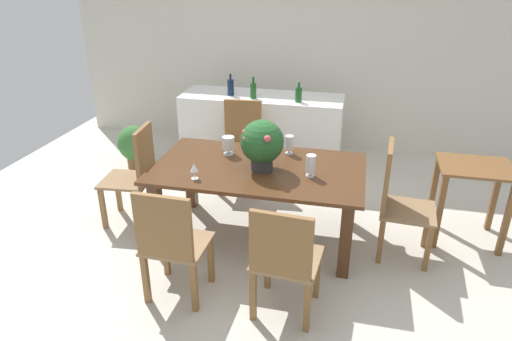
# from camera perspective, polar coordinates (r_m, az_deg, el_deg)

# --- Properties ---
(ground_plane) EXTENTS (7.04, 7.04, 0.00)m
(ground_plane) POSITION_cam_1_polar(r_m,az_deg,el_deg) (4.45, 0.15, -8.40)
(ground_plane) COLOR beige
(back_wall) EXTENTS (6.40, 0.10, 2.60)m
(back_wall) POSITION_cam_1_polar(r_m,az_deg,el_deg) (6.39, 5.54, 14.42)
(back_wall) COLOR beige
(back_wall) RESTS_ON ground
(dining_table) EXTENTS (1.90, 1.10, 0.73)m
(dining_table) POSITION_cam_1_polar(r_m,az_deg,el_deg) (4.19, 0.29, -1.06)
(dining_table) COLOR #4C2D19
(dining_table) RESTS_ON ground
(chair_near_right) EXTENTS (0.51, 0.49, 0.94)m
(chair_near_right) POSITION_cam_1_polar(r_m,az_deg,el_deg) (3.29, 3.49, -10.81)
(chair_near_right) COLOR brown
(chair_near_right) RESTS_ON ground
(chair_head_end) EXTENTS (0.51, 0.47, 1.01)m
(chair_head_end) POSITION_cam_1_polar(r_m,az_deg,el_deg) (4.62, -14.68, -0.15)
(chair_head_end) COLOR brown
(chair_head_end) RESTS_ON ground
(chair_foot_end) EXTENTS (0.49, 0.49, 1.04)m
(chair_foot_end) POSITION_cam_1_polar(r_m,az_deg,el_deg) (4.15, 17.06, -3.17)
(chair_foot_end) COLOR brown
(chair_foot_end) RESTS_ON ground
(chair_near_left) EXTENTS (0.48, 0.45, 0.97)m
(chair_near_left) POSITION_cam_1_polar(r_m,az_deg,el_deg) (3.49, -10.54, -8.64)
(chair_near_left) COLOR brown
(chair_near_left) RESTS_ON ground
(chair_far_left) EXTENTS (0.49, 0.50, 1.00)m
(chair_far_left) POSITION_cam_1_polar(r_m,az_deg,el_deg) (5.24, -1.83, 3.67)
(chair_far_left) COLOR brown
(chair_far_left) RESTS_ON ground
(flower_centerpiece) EXTENTS (0.38, 0.38, 0.46)m
(flower_centerpiece) POSITION_cam_1_polar(r_m,az_deg,el_deg) (3.99, 0.73, 3.39)
(flower_centerpiece) COLOR #333338
(flower_centerpiece) RESTS_ON dining_table
(crystal_vase_left) EXTENTS (0.09, 0.09, 0.20)m
(crystal_vase_left) POSITION_cam_1_polar(r_m,az_deg,el_deg) (3.94, 6.84, 0.74)
(crystal_vase_left) COLOR silver
(crystal_vase_left) RESTS_ON dining_table
(crystal_vase_center_near) EXTENTS (0.08, 0.08, 0.18)m
(crystal_vase_center_near) POSITION_cam_1_polar(r_m,az_deg,el_deg) (4.39, 4.16, 3.40)
(crystal_vase_center_near) COLOR silver
(crystal_vase_center_near) RESTS_ON dining_table
(crystal_vase_right) EXTENTS (0.12, 0.12, 0.18)m
(crystal_vase_right) POSITION_cam_1_polar(r_m,az_deg,el_deg) (4.37, -3.46, 3.34)
(crystal_vase_right) COLOR silver
(crystal_vase_right) RESTS_ON dining_table
(wine_glass) EXTENTS (0.07, 0.07, 0.14)m
(wine_glass) POSITION_cam_1_polar(r_m,az_deg,el_deg) (3.90, -7.70, 0.28)
(wine_glass) COLOR silver
(wine_glass) RESTS_ON dining_table
(kitchen_counter) EXTENTS (1.96, 0.65, 0.93)m
(kitchen_counter) POSITION_cam_1_polar(r_m,az_deg,el_deg) (5.77, 0.73, 4.82)
(kitchen_counter) COLOR white
(kitchen_counter) RESTS_ON ground
(wine_bottle_green) EXTENTS (0.08, 0.08, 0.23)m
(wine_bottle_green) POSITION_cam_1_polar(r_m,az_deg,el_deg) (5.38, 5.32, 9.42)
(wine_bottle_green) COLOR #194C1E
(wine_bottle_green) RESTS_ON kitchen_counter
(wine_bottle_tall) EXTENTS (0.07, 0.07, 0.25)m
(wine_bottle_tall) POSITION_cam_1_polar(r_m,az_deg,el_deg) (5.50, -0.34, 9.97)
(wine_bottle_tall) COLOR #194C1E
(wine_bottle_tall) RESTS_ON kitchen_counter
(wine_bottle_clear) EXTENTS (0.08, 0.08, 0.26)m
(wine_bottle_clear) POSITION_cam_1_polar(r_m,az_deg,el_deg) (5.64, -3.17, 10.33)
(wine_bottle_clear) COLOR #0F1E38
(wine_bottle_clear) RESTS_ON kitchen_counter
(side_table) EXTENTS (0.64, 0.53, 0.76)m
(side_table) POSITION_cam_1_polar(r_m,az_deg,el_deg) (4.62, 25.31, -1.58)
(side_table) COLOR brown
(side_table) RESTS_ON ground
(potted_plant_floor) EXTENTS (0.40, 0.40, 0.56)m
(potted_plant_floor) POSITION_cam_1_polar(r_m,az_deg,el_deg) (5.99, -14.91, 3.11)
(potted_plant_floor) COLOR brown
(potted_plant_floor) RESTS_ON ground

